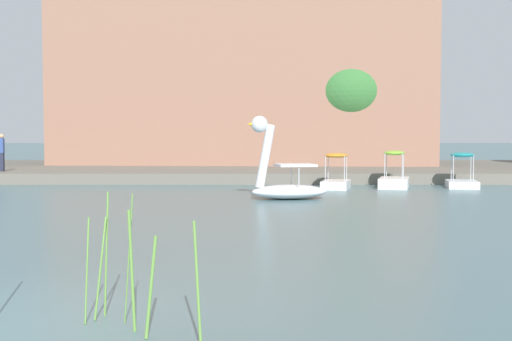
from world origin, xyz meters
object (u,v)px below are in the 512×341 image
pedal_boat_orange (338,178)px  pedal_boat_lime (396,177)px  swan_boat (286,181)px  tree_sapling_by_fence (352,93)px  pedal_boat_teal (464,177)px  person_on_path (4,151)px

pedal_boat_orange → pedal_boat_lime: size_ratio=0.89×
swan_boat → tree_sapling_by_fence: bearing=73.8°
pedal_boat_teal → person_on_path: person_on_path is taller
swan_boat → tree_sapling_by_fence: size_ratio=0.44×
swan_boat → pedal_boat_teal: (7.58, 4.84, -0.17)m
pedal_boat_orange → person_on_path: bearing=164.9°
pedal_boat_orange → pedal_boat_teal: (5.29, 0.47, -0.02)m
pedal_boat_lime → pedal_boat_teal: (2.82, 0.03, -0.00)m
tree_sapling_by_fence → person_on_path: bearing=-158.1°
pedal_boat_teal → tree_sapling_by_fence: 11.88m
swan_boat → pedal_boat_orange: (2.29, 4.37, -0.15)m
pedal_boat_lime → person_on_path: person_on_path is taller
pedal_boat_orange → person_on_path: size_ratio=1.20×
person_on_path → pedal_boat_teal: bearing=-10.1°
pedal_boat_orange → pedal_boat_lime: 2.50m
swan_boat → pedal_boat_teal: bearing=32.6°
pedal_boat_lime → pedal_boat_teal: 2.82m
pedal_boat_orange → tree_sapling_by_fence: size_ratio=0.33×
pedal_boat_teal → tree_sapling_by_fence: bearing=106.1°
tree_sapling_by_fence → pedal_boat_orange: bearing=-101.2°
pedal_boat_teal → person_on_path: 20.88m
pedal_boat_lime → pedal_boat_orange: bearing=-169.9°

